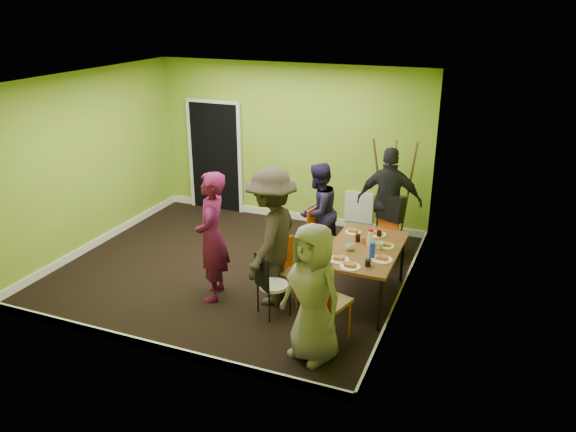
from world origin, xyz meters
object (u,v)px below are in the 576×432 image
(chair_back_end, at_px, (388,214))
(chair_front_end, at_px, (323,297))
(chair_bentwood, at_px, (269,282))
(blue_bottle, at_px, (372,250))
(person_left_far, at_px, (318,212))
(chair_left_near, at_px, (291,266))
(person_front_end, at_px, (313,293))
(person_standing, at_px, (212,237))
(person_left_near, at_px, (271,237))
(dining_table, at_px, (364,252))
(thermos, at_px, (370,238))
(chair_left_far, at_px, (319,233))
(orange_bottle, at_px, (364,241))
(person_back_end, at_px, (389,202))
(easel, at_px, (393,194))

(chair_back_end, relative_size, chair_front_end, 0.93)
(chair_bentwood, bearing_deg, blue_bottle, 64.10)
(chair_front_end, distance_m, person_left_far, 2.33)
(chair_left_near, xyz_separation_m, person_front_end, (0.71, -1.14, 0.33))
(blue_bottle, relative_size, person_left_far, 0.14)
(chair_left_near, height_order, person_standing, person_standing)
(person_standing, bearing_deg, person_left_near, 86.56)
(dining_table, height_order, thermos, thermos)
(dining_table, distance_m, person_left_near, 1.23)
(chair_left_far, height_order, person_left_near, person_left_near)
(chair_left_far, xyz_separation_m, person_left_near, (-0.21, -1.28, 0.42))
(chair_left_far, xyz_separation_m, orange_bottle, (0.85, -0.67, 0.29))
(chair_back_end, xyz_separation_m, person_front_end, (-0.20, -2.88, 0.08))
(chair_front_end, bearing_deg, orange_bottle, 101.14)
(dining_table, distance_m, orange_bottle, 0.17)
(chair_front_end, relative_size, person_front_end, 0.68)
(chair_left_near, height_order, person_left_far, person_left_far)
(chair_left_near, distance_m, chair_front_end, 1.13)
(blue_bottle, xyz_separation_m, person_front_end, (-0.35, -1.23, -0.05))
(chair_left_near, height_order, person_front_end, person_front_end)
(person_standing, xyz_separation_m, person_back_end, (1.84, 2.29, -0.02))
(chair_bentwood, height_order, person_front_end, person_front_end)
(person_left_far, xyz_separation_m, person_front_end, (0.80, -2.47, 0.04))
(chair_left_near, xyz_separation_m, easel, (0.85, 2.27, 0.41))
(chair_back_end, distance_m, orange_bottle, 1.28)
(person_front_end, bearing_deg, person_left_near, 155.45)
(dining_table, bearing_deg, orange_bottle, 109.44)
(person_back_end, bearing_deg, chair_back_end, 94.84)
(dining_table, distance_m, person_front_end, 1.50)
(chair_left_near, relative_size, blue_bottle, 4.09)
(thermos, distance_m, person_front_end, 1.60)
(chair_left_far, bearing_deg, person_left_near, 2.05)
(chair_back_end, height_order, person_back_end, person_back_end)
(chair_front_end, distance_m, orange_bottle, 1.33)
(person_standing, bearing_deg, chair_left_far, 128.62)
(person_standing, distance_m, person_front_end, 1.86)
(easel, bearing_deg, orange_bottle, -89.98)
(easel, relative_size, person_left_near, 0.97)
(person_left_far, bearing_deg, chair_front_end, 39.13)
(chair_bentwood, height_order, person_left_near, person_left_near)
(person_standing, relative_size, person_back_end, 1.03)
(person_left_near, xyz_separation_m, person_back_end, (1.08, 2.09, -0.07))
(chair_front_end, relative_size, chair_bentwood, 1.27)
(chair_back_end, xyz_separation_m, thermos, (0.04, -1.30, 0.14))
(chair_back_end, bearing_deg, dining_table, 114.19)
(dining_table, relative_size, chair_left_near, 1.77)
(easel, distance_m, person_left_far, 1.33)
(chair_left_near, distance_m, blue_bottle, 1.13)
(dining_table, height_order, chair_front_end, chair_front_end)
(chair_left_near, height_order, chair_front_end, chair_front_end)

